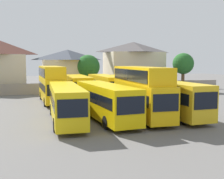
{
  "coord_description": "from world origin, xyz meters",
  "views": [
    {
      "loc": [
        -8.48,
        -25.22,
        5.43
      ],
      "look_at": [
        0.0,
        3.0,
        2.54
      ],
      "focal_mm": 45.65,
      "sensor_mm": 36.0,
      "label": 1
    }
  ],
  "objects_px": {
    "bus_2": "(105,100)",
    "bus_6": "(78,87)",
    "house_terrace_centre": "(68,70)",
    "bus_3": "(141,89)",
    "tree_left_of_lot": "(88,67)",
    "bus_8": "(124,86)",
    "tree_right_of_lot": "(183,64)",
    "bus_7": "(106,86)",
    "bus_5": "(51,82)",
    "bus_4": "(169,96)",
    "house_terrace_right": "(133,65)",
    "bus_1": "(66,101)"
  },
  "relations": [
    {
      "from": "bus_4",
      "to": "house_terrace_centre",
      "type": "bearing_deg",
      "value": -169.93
    },
    {
      "from": "bus_2",
      "to": "bus_6",
      "type": "bearing_deg",
      "value": 177.1
    },
    {
      "from": "bus_4",
      "to": "house_terrace_right",
      "type": "height_order",
      "value": "house_terrace_right"
    },
    {
      "from": "bus_4",
      "to": "bus_6",
      "type": "xyz_separation_m",
      "value": [
        -6.88,
        13.34,
        -0.01
      ]
    },
    {
      "from": "bus_3",
      "to": "house_terrace_right",
      "type": "height_order",
      "value": "house_terrace_right"
    },
    {
      "from": "bus_8",
      "to": "tree_left_of_lot",
      "type": "distance_m",
      "value": 13.13
    },
    {
      "from": "bus_3",
      "to": "bus_5",
      "type": "xyz_separation_m",
      "value": [
        -7.36,
        13.37,
        -0.06
      ]
    },
    {
      "from": "house_terrace_right",
      "to": "tree_left_of_lot",
      "type": "distance_m",
      "value": 10.98
    },
    {
      "from": "bus_6",
      "to": "bus_2",
      "type": "bearing_deg",
      "value": 2.83
    },
    {
      "from": "bus_5",
      "to": "tree_right_of_lot",
      "type": "bearing_deg",
      "value": 106.99
    },
    {
      "from": "bus_6",
      "to": "house_terrace_right",
      "type": "distance_m",
      "value": 21.99
    },
    {
      "from": "bus_2",
      "to": "bus_8",
      "type": "xyz_separation_m",
      "value": [
        6.52,
        13.46,
        0.0
      ]
    },
    {
      "from": "bus_3",
      "to": "house_terrace_centre",
      "type": "distance_m",
      "value": 28.88
    },
    {
      "from": "bus_4",
      "to": "house_terrace_right",
      "type": "xyz_separation_m",
      "value": [
        7.57,
        29.68,
        2.81
      ]
    },
    {
      "from": "bus_1",
      "to": "house_terrace_centre",
      "type": "xyz_separation_m",
      "value": [
        4.18,
        28.45,
        2.03
      ]
    },
    {
      "from": "house_terrace_right",
      "to": "bus_4",
      "type": "bearing_deg",
      "value": -104.31
    },
    {
      "from": "tree_left_of_lot",
      "to": "house_terrace_right",
      "type": "bearing_deg",
      "value": 19.98
    },
    {
      "from": "bus_4",
      "to": "bus_5",
      "type": "height_order",
      "value": "bus_5"
    },
    {
      "from": "bus_5",
      "to": "bus_4",
      "type": "bearing_deg",
      "value": 36.87
    },
    {
      "from": "bus_8",
      "to": "tree_right_of_lot",
      "type": "relative_size",
      "value": 1.53
    },
    {
      "from": "bus_2",
      "to": "bus_4",
      "type": "distance_m",
      "value": 6.65
    },
    {
      "from": "bus_1",
      "to": "bus_7",
      "type": "bearing_deg",
      "value": 153.59
    },
    {
      "from": "tree_left_of_lot",
      "to": "bus_3",
      "type": "bearing_deg",
      "value": -90.72
    },
    {
      "from": "bus_7",
      "to": "tree_right_of_lot",
      "type": "bearing_deg",
      "value": 113.8
    },
    {
      "from": "bus_7",
      "to": "tree_right_of_lot",
      "type": "relative_size",
      "value": 1.57
    },
    {
      "from": "bus_8",
      "to": "house_terrace_right",
      "type": "bearing_deg",
      "value": 158.45
    },
    {
      "from": "bus_4",
      "to": "bus_6",
      "type": "relative_size",
      "value": 1.15
    },
    {
      "from": "bus_5",
      "to": "bus_6",
      "type": "bearing_deg",
      "value": 90.13
    },
    {
      "from": "bus_4",
      "to": "tree_right_of_lot",
      "type": "height_order",
      "value": "tree_right_of_lot"
    },
    {
      "from": "bus_6",
      "to": "bus_8",
      "type": "bearing_deg",
      "value": 91.67
    },
    {
      "from": "bus_1",
      "to": "bus_7",
      "type": "height_order",
      "value": "bus_7"
    },
    {
      "from": "bus_1",
      "to": "house_terrace_right",
      "type": "relative_size",
      "value": 1.04
    },
    {
      "from": "bus_2",
      "to": "bus_8",
      "type": "relative_size",
      "value": 1.08
    },
    {
      "from": "bus_3",
      "to": "tree_left_of_lot",
      "type": "xyz_separation_m",
      "value": [
        0.33,
        26.06,
        1.71
      ]
    },
    {
      "from": "bus_1",
      "to": "house_terrace_centre",
      "type": "bearing_deg",
      "value": 174.28
    },
    {
      "from": "bus_2",
      "to": "tree_left_of_lot",
      "type": "relative_size",
      "value": 1.75
    },
    {
      "from": "bus_3",
      "to": "bus_7",
      "type": "distance_m",
      "value": 13.68
    },
    {
      "from": "bus_4",
      "to": "house_terrace_right",
      "type": "distance_m",
      "value": 30.75
    },
    {
      "from": "bus_6",
      "to": "bus_8",
      "type": "xyz_separation_m",
      "value": [
        6.75,
        -0.02,
        -0.07
      ]
    },
    {
      "from": "bus_2",
      "to": "house_terrace_centre",
      "type": "bearing_deg",
      "value": 175.0
    },
    {
      "from": "bus_2",
      "to": "bus_6",
      "type": "xyz_separation_m",
      "value": [
        -0.24,
        13.48,
        0.07
      ]
    },
    {
      "from": "bus_5",
      "to": "bus_6",
      "type": "height_order",
      "value": "bus_5"
    },
    {
      "from": "bus_1",
      "to": "bus_6",
      "type": "height_order",
      "value": "bus_6"
    },
    {
      "from": "tree_left_of_lot",
      "to": "tree_right_of_lot",
      "type": "relative_size",
      "value": 0.95
    },
    {
      "from": "house_terrace_centre",
      "to": "bus_8",
      "type": "bearing_deg",
      "value": -68.63
    },
    {
      "from": "bus_3",
      "to": "tree_right_of_lot",
      "type": "height_order",
      "value": "tree_right_of_lot"
    },
    {
      "from": "bus_5",
      "to": "bus_8",
      "type": "relative_size",
      "value": 1.03
    },
    {
      "from": "bus_1",
      "to": "bus_7",
      "type": "xyz_separation_m",
      "value": [
        7.45,
        13.4,
        0.1
      ]
    },
    {
      "from": "bus_4",
      "to": "bus_6",
      "type": "bearing_deg",
      "value": -154.68
    },
    {
      "from": "house_terrace_centre",
      "to": "bus_3",
      "type": "bearing_deg",
      "value": -83.98
    }
  ]
}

